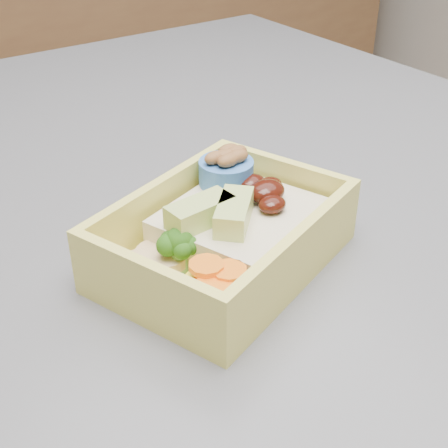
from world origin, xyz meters
TOP-DOWN VIEW (x-y plane):
  - bento_box at (0.18, -0.23)m, footprint 0.20×0.17m

SIDE VIEW (x-z plane):
  - bento_box at x=0.18m, z-range 0.91..0.97m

